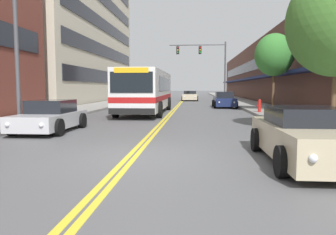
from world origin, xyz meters
The scene contains 15 objects.
ground_plane centered at (0.00, 37.00, 0.00)m, with size 240.00×240.00×0.00m, color #565659.
sidewalk_left centered at (-7.24, 37.00, 0.09)m, with size 3.47×106.00×0.18m.
sidewalk_right centered at (7.24, 37.00, 0.09)m, with size 3.47×106.00×0.18m.
centre_line centered at (0.00, 37.00, 0.00)m, with size 0.34×106.00×0.01m.
storefront_row_right centered at (13.20, 37.00, 3.78)m, with size 9.10×68.00×7.57m.
city_bus centered at (-1.75, 14.58, 1.65)m, with size 2.94×11.21×2.91m.
car_charcoal_parked_left_near centered at (-4.44, 31.48, 0.63)m, with size 2.08×4.40×1.33m.
car_silver_parked_left_mid centered at (-4.29, 4.52, 0.60)m, with size 2.03×4.23×1.29m.
car_beige_parked_right_foreground centered at (4.33, -0.41, 0.64)m, with size 2.07×4.63×1.34m.
car_navy_parked_right_mid centered at (4.32, 21.39, 0.65)m, with size 2.05×4.58×1.42m.
car_champagne_moving_lead centered at (1.01, 36.10, 0.63)m, with size 2.19×4.60×1.33m.
traffic_signal_mast centered at (3.02, 30.88, 5.09)m, with size 6.68×0.38×7.14m.
street_lamp_left_near centered at (-5.04, 3.94, 4.52)m, with size 1.97×0.28×7.63m.
street_tree_right_mid centered at (7.24, 15.51, 4.09)m, with size 2.73×2.73×5.43m.
fire_hydrant centered at (5.95, 13.68, 0.60)m, with size 0.28×0.20×0.84m.
Camera 1 is at (1.64, -8.48, 1.82)m, focal length 35.00 mm.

